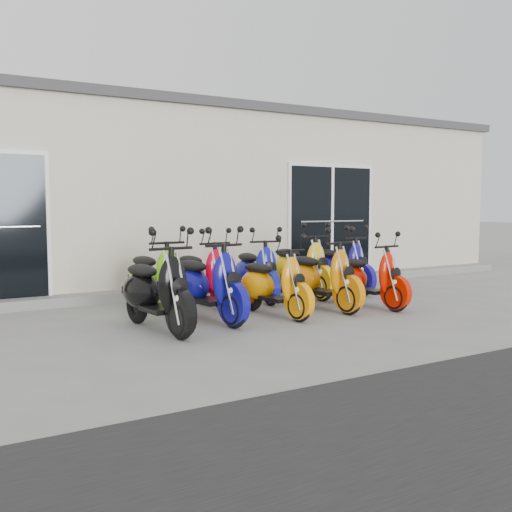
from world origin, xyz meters
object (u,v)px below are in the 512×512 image
object	(u,v)px
scooter_front_orange_b	(320,268)
scooter_back_blue	(256,263)
scooter_back_green	(155,268)
scooter_back_extra	(340,258)
scooter_front_black	(156,279)
scooter_back_red	(202,266)
scooter_front_orange_a	(273,275)
scooter_front_red	(368,269)
scooter_back_yellow	(301,259)
scooter_front_blue	(207,273)

from	to	relation	value
scooter_front_orange_b	scooter_back_blue	bearing A→B (deg)	102.48
scooter_back_green	scooter_back_extra	world-z (taller)	scooter_back_green
scooter_front_orange_b	scooter_front_black	bearing A→B (deg)	176.64
scooter_front_orange_b	scooter_back_red	bearing A→B (deg)	132.36
scooter_front_orange_a	scooter_front_red	world-z (taller)	scooter_front_red
scooter_front_orange_b	scooter_back_yellow	world-z (taller)	scooter_back_yellow
scooter_back_green	scooter_back_yellow	bearing A→B (deg)	-6.33
scooter_front_black	scooter_front_orange_b	size ratio (longest dim) A/B	1.04
scooter_front_red	scooter_back_green	distance (m)	3.12
scooter_front_orange_a	scooter_back_yellow	size ratio (longest dim) A/B	0.91
scooter_front_orange_a	scooter_back_extra	size ratio (longest dim) A/B	0.96
scooter_front_blue	scooter_back_green	xyz separation A→B (m)	(-0.32, 1.07, -0.01)
scooter_back_green	scooter_front_orange_b	bearing A→B (deg)	-33.80
scooter_back_red	scooter_back_yellow	xyz separation A→B (m)	(1.76, -0.04, 0.03)
scooter_back_blue	scooter_front_orange_b	bearing A→B (deg)	-63.06
scooter_front_blue	scooter_back_green	size ratio (longest dim) A/B	1.02
scooter_front_black	scooter_back_blue	xyz separation A→B (m)	(2.15, 1.33, -0.04)
scooter_front_red	scooter_back_extra	world-z (taller)	scooter_back_extra
scooter_back_green	scooter_back_red	xyz separation A→B (m)	(0.75, 0.03, -0.02)
scooter_back_red	scooter_back_blue	xyz separation A→B (m)	(0.94, 0.00, -0.00)
scooter_front_orange_b	scooter_back_green	xyz separation A→B (m)	(-2.11, 1.11, 0.01)
scooter_front_black	scooter_front_orange_a	xyz separation A→B (m)	(1.71, 0.10, -0.06)
scooter_back_yellow	scooter_front_orange_a	bearing A→B (deg)	-138.83
scooter_back_extra	scooter_front_black	bearing A→B (deg)	-167.44
scooter_back_yellow	scooter_back_red	bearing A→B (deg)	176.48
scooter_front_red	scooter_back_blue	distance (m)	1.76
scooter_front_black	scooter_back_red	xyz separation A→B (m)	(1.21, 1.33, -0.04)
scooter_back_green	scooter_front_orange_a	bearing A→B (deg)	-50.02
scooter_front_orange_a	scooter_back_yellow	xyz separation A→B (m)	(1.27, 1.19, 0.06)
scooter_front_black	scooter_back_blue	distance (m)	2.53
scooter_front_black	scooter_back_green	distance (m)	1.38
scooter_front_blue	scooter_back_green	distance (m)	1.12
scooter_back_red	scooter_back_blue	size ratio (longest dim) A/B	1.00
scooter_back_blue	scooter_front_black	bearing A→B (deg)	-141.41
scooter_front_red	scooter_back_red	world-z (taller)	scooter_back_red
scooter_front_orange_b	scooter_back_yellow	xyz separation A→B (m)	(0.41, 1.10, 0.02)
scooter_back_blue	scooter_front_orange_a	bearing A→B (deg)	-102.86
scooter_front_black	scooter_front_orange_a	size ratio (longest dim) A/B	1.11
scooter_back_extra	scooter_back_green	bearing A→B (deg)	173.86
scooter_back_yellow	scooter_front_blue	bearing A→B (deg)	-156.45
scooter_front_blue	scooter_back_extra	size ratio (longest dim) A/B	1.06
scooter_front_red	scooter_back_extra	bearing A→B (deg)	60.86
scooter_front_black	scooter_back_extra	size ratio (longest dim) A/B	1.06
scooter_back_extra	scooter_front_orange_b	bearing A→B (deg)	-144.39
scooter_front_blue	scooter_back_blue	bearing A→B (deg)	29.97
scooter_front_red	scooter_back_yellow	distance (m)	1.33
scooter_back_blue	scooter_front_blue	bearing A→B (deg)	-134.49
scooter_front_red	scooter_back_red	bearing A→B (deg)	139.83
scooter_back_red	scooter_back_yellow	world-z (taller)	scooter_back_yellow
scooter_front_black	scooter_back_red	bearing A→B (deg)	40.51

